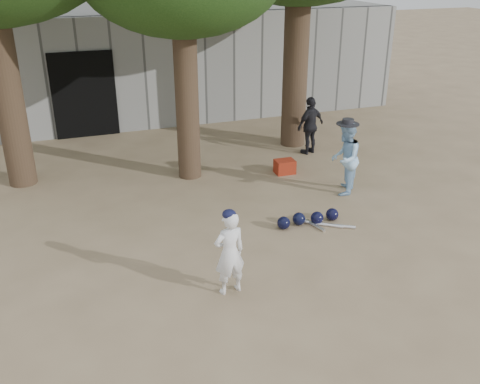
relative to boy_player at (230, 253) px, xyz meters
name	(u,v)px	position (x,y,z in m)	size (l,w,h in m)	color
ground	(225,283)	(0.00, 0.22, -0.63)	(70.00, 70.00, 0.00)	#937C5E
boy_player	(230,253)	(0.00, 0.00, 0.00)	(0.46, 0.30, 1.26)	white
spectator_blue	(345,159)	(3.25, 2.50, 0.11)	(0.71, 0.56, 1.47)	#99C6ED
spectator_dark	(310,126)	(3.69, 4.86, 0.06)	(0.81, 0.34, 1.38)	black
red_bag	(285,167)	(2.59, 3.87, -0.48)	(0.42, 0.32, 0.30)	maroon
back_building	(116,60)	(-0.01, 10.56, 0.87)	(16.00, 5.24, 3.00)	gray
helmet_row	(308,218)	(1.98, 1.49, -0.51)	(1.19, 0.31, 0.23)	black
bat_pile	(323,224)	(2.20, 1.36, -0.60)	(0.80, 0.81, 0.06)	silver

